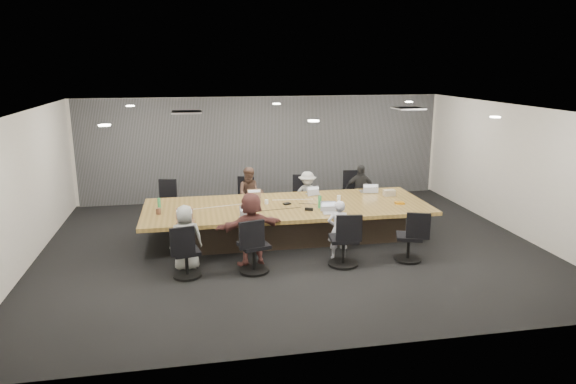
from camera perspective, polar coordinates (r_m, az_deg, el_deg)
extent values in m
cube|color=black|center=(10.65, 0.40, -6.00)|extent=(10.00, 8.00, 0.00)
cube|color=white|center=(10.04, 0.43, 9.18)|extent=(10.00, 8.00, 0.00)
cube|color=beige|center=(14.13, -2.73, 4.89)|extent=(10.00, 0.00, 2.80)
cube|color=beige|center=(6.53, 7.24, -6.30)|extent=(10.00, 0.00, 2.80)
cube|color=beige|center=(10.53, -27.36, 0.09)|extent=(0.00, 8.00, 2.80)
cube|color=beige|center=(12.23, 24.09, 2.21)|extent=(0.00, 8.00, 2.80)
cube|color=#57575A|center=(14.05, -2.68, 4.84)|extent=(9.80, 0.04, 2.80)
cube|color=#31261D|center=(11.01, -0.10, -3.51)|extent=(4.80, 1.40, 0.66)
cube|color=olive|center=(10.90, -0.10, -1.66)|extent=(6.00, 2.20, 0.08)
imported|color=#4C352B|center=(12.12, -4.18, -0.30)|extent=(0.68, 0.56, 1.31)
cube|color=#8C6647|center=(11.56, -3.87, -0.52)|extent=(0.30, 0.21, 0.02)
imported|color=#A8A9A7|center=(12.36, 2.16, -0.35)|extent=(0.82, 0.57, 1.16)
cube|color=#B2B2B7|center=(11.80, 2.76, -0.20)|extent=(0.31, 0.24, 0.02)
imported|color=#262627|center=(12.70, 7.97, 0.18)|extent=(0.78, 0.41, 1.27)
cube|color=#B2B2B7|center=(12.17, 8.80, 0.09)|extent=(0.38, 0.28, 0.02)
imported|color=#9A9E99|center=(9.47, -11.29, -5.02)|extent=(0.63, 0.44, 1.21)
cube|color=#8C6647|center=(9.95, -11.31, -3.20)|extent=(0.35, 0.26, 0.02)
imported|color=brown|center=(9.50, -4.10, -4.13)|extent=(1.35, 0.71, 1.39)
cube|color=#B2B2B7|center=(10.00, -4.48, -2.88)|extent=(0.33, 0.24, 0.02)
imported|color=silver|center=(9.85, 5.63, -4.20)|extent=(0.46, 0.34, 1.16)
cube|color=#B2B2B7|center=(10.30, 4.80, -2.37)|extent=(0.33, 0.25, 0.02)
cylinder|color=#389651|center=(10.87, -14.13, -1.28)|extent=(0.08, 0.08, 0.24)
cylinder|color=#389651|center=(10.66, 3.54, -1.11)|extent=(0.08, 0.08, 0.26)
cylinder|color=silver|center=(10.79, -4.57, -1.05)|extent=(0.07, 0.07, 0.22)
cylinder|color=white|center=(10.97, -2.40, -1.10)|extent=(0.09, 0.09, 0.09)
cylinder|color=white|center=(11.34, 5.67, -0.63)|extent=(0.09, 0.09, 0.10)
cylinder|color=brown|center=(10.55, -14.21, -2.08)|extent=(0.11, 0.11, 0.12)
cube|color=black|center=(10.49, -4.91, -2.04)|extent=(0.16, 0.11, 0.03)
cube|color=black|center=(10.94, -0.12, -1.30)|extent=(0.18, 0.16, 0.03)
cube|color=black|center=(10.48, 2.35, -1.92)|extent=(0.17, 0.11, 0.06)
cube|color=tan|center=(11.86, 11.18, -0.09)|extent=(0.26, 0.16, 0.14)
cube|color=#CA7A0B|center=(11.23, 12.30, -1.20)|extent=(0.20, 0.14, 0.04)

